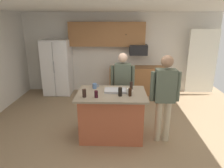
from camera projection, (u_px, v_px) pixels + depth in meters
floor at (119, 130)px, 4.58m from camera, size 7.04×7.04×0.00m
ceiling at (120, 6)px, 3.80m from camera, size 7.04×7.04×0.00m
back_wall at (119, 53)px, 6.86m from camera, size 6.40×0.10×2.60m
french_door_window_panel at (202, 62)px, 6.45m from camera, size 0.90×0.06×2.00m
cabinet_run_upper at (107, 34)px, 6.50m from camera, size 2.40×0.38×0.75m
cabinet_run_lower at (137, 80)px, 6.79m from camera, size 1.80×0.63×0.90m
refrigerator at (57, 67)px, 6.65m from camera, size 0.85×0.76×1.78m
microwave_over_range at (138, 50)px, 6.51m from camera, size 0.56×0.40×0.32m
kitchen_island at (111, 114)px, 4.25m from camera, size 1.38×0.97×0.96m
person_guest_right at (122, 82)px, 4.89m from camera, size 0.57×0.22×1.63m
person_guest_by_door at (165, 93)px, 3.92m from camera, size 0.57×0.23×1.75m
glass_pilsner at (84, 93)px, 3.87m from camera, size 0.07×0.07×0.16m
mug_ceramic_white at (95, 86)px, 4.36m from camera, size 0.13×0.09×0.11m
mug_blue_stoneware at (129, 91)px, 4.05m from camera, size 0.12×0.08×0.11m
glass_dark_ale at (130, 92)px, 3.92m from camera, size 0.07×0.07×0.16m
tumbler_amber at (120, 92)px, 3.92m from camera, size 0.08×0.08×0.17m
glass_stout_tall at (96, 94)px, 3.85m from camera, size 0.07×0.07×0.13m
glass_short_whisky at (131, 86)px, 4.30m from camera, size 0.06×0.06×0.16m
serving_tray at (115, 91)px, 4.18m from camera, size 0.44×0.30×0.04m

